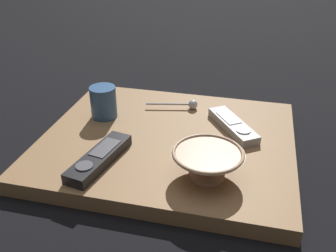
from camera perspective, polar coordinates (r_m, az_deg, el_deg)
ground_plane at (r=0.97m, az=-0.03°, el=-3.46°), size 6.00×6.00×0.00m
table at (r=0.96m, az=-0.03°, el=-2.52°), size 0.53×0.62×0.04m
cereal_bowl at (r=0.80m, az=5.94°, el=-5.44°), size 0.15×0.15×0.06m
coffee_mug at (r=1.04m, az=-9.64°, el=3.61°), size 0.10×0.07×0.09m
teaspoon at (r=1.08m, az=3.05°, el=3.27°), size 0.04×0.14×0.03m
tv_remote_near at (r=0.99m, az=9.72°, el=0.08°), size 0.18×0.15×0.03m
tv_remote_far at (r=0.86m, az=-10.28°, el=-4.75°), size 0.20×0.09×0.03m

